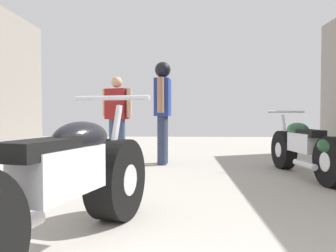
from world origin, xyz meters
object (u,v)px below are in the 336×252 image
Objects in this scene: motorcycle_maroon_cruiser at (57,189)px; mechanic_in_blue at (117,112)px; mechanic_with_helmet at (163,103)px; motorcycle_black_naked at (306,149)px.

mechanic_in_blue reaches higher than motorcycle_maroon_cruiser.
mechanic_in_blue is at bearing 96.28° from motorcycle_maroon_cruiser.
mechanic_with_helmet is (0.43, 3.89, 0.64)m from motorcycle_maroon_cruiser.
mechanic_in_blue is at bearing 148.47° from motorcycle_black_naked.
motorcycle_maroon_cruiser is 1.09× the size of motorcycle_black_naked.
motorcycle_black_naked is 2.44m from mechanic_with_helmet.
mechanic_in_blue is 1.16m from mechanic_with_helmet.
motorcycle_black_naked is 1.12× the size of mechanic_with_helmet.
motorcycle_black_naked is at bearing 47.97° from motorcycle_maroon_cruiser.
mechanic_in_blue is (-2.97, 1.82, 0.51)m from motorcycle_black_naked.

